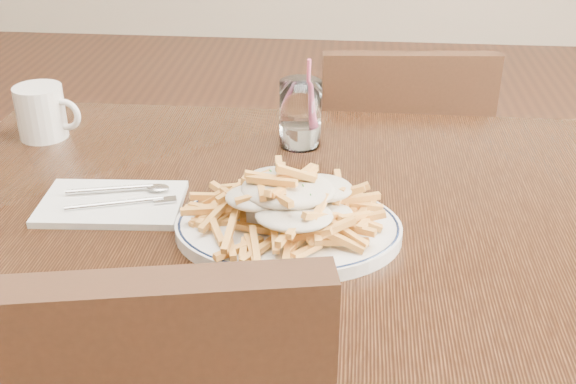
# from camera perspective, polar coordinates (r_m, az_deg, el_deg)

# --- Properties ---
(table) EXTENTS (1.20, 0.80, 0.75)m
(table) POSITION_cam_1_polar(r_m,az_deg,el_deg) (1.15, 0.50, -4.58)
(table) COLOR black
(table) RESTS_ON ground
(chair_far) EXTENTS (0.41, 0.41, 0.83)m
(chair_far) POSITION_cam_1_polar(r_m,az_deg,el_deg) (1.81, 8.50, 0.74)
(chair_far) COLOR black
(chair_far) RESTS_ON ground
(fries_plate) EXTENTS (0.39, 0.36, 0.02)m
(fries_plate) POSITION_cam_1_polar(r_m,az_deg,el_deg) (1.03, 0.00, -2.88)
(fries_plate) COLOR white
(fries_plate) RESTS_ON table
(loaded_fries) EXTENTS (0.27, 0.23, 0.07)m
(loaded_fries) POSITION_cam_1_polar(r_m,az_deg,el_deg) (1.00, 0.00, -0.44)
(loaded_fries) COLOR gold
(loaded_fries) RESTS_ON fries_plate
(napkin) EXTENTS (0.22, 0.15, 0.01)m
(napkin) POSITION_cam_1_polar(r_m,az_deg,el_deg) (1.14, -13.75, -0.89)
(napkin) COLOR silver
(napkin) RESTS_ON table
(cutlery) EXTENTS (0.18, 0.11, 0.01)m
(cutlery) POSITION_cam_1_polar(r_m,az_deg,el_deg) (1.14, -13.73, -0.39)
(cutlery) COLOR silver
(cutlery) RESTS_ON napkin
(water_glass) EXTENTS (0.07, 0.07, 0.16)m
(water_glass) POSITION_cam_1_polar(r_m,az_deg,el_deg) (1.29, 0.98, 5.90)
(water_glass) COLOR white
(water_glass) RESTS_ON table
(coffee_mug) EXTENTS (0.12, 0.09, 0.10)m
(coffee_mug) POSITION_cam_1_polar(r_m,az_deg,el_deg) (1.40, -18.85, 5.98)
(coffee_mug) COLOR white
(coffee_mug) RESTS_ON table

